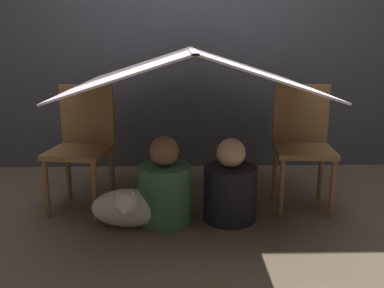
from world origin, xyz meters
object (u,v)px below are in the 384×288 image
Objects in this scene: person_front at (165,189)px; dog at (130,207)px; chair_left at (83,142)px; chair_right at (302,141)px; person_second at (230,188)px.

person_front is 0.25m from dog.
chair_right is at bearing 10.48° from chair_left.
person_second is 1.12× the size of dog.
chair_right reaches higher than person_second.
person_second is (-0.53, -0.26, -0.25)m from chair_right.
person_front reaches higher than dog.
dog is at bearing -170.65° from person_second.
chair_right reaches higher than dog.
chair_left is 1.55× the size of person_second.
chair_left is at bearing -175.44° from chair_right.
chair_right is at bearing 25.99° from person_second.
dog is (0.36, -0.37, -0.34)m from chair_left.
person_front is 0.43m from person_second.
person_front is (-0.96, -0.31, -0.24)m from chair_right.
chair_right reaches higher than person_front.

